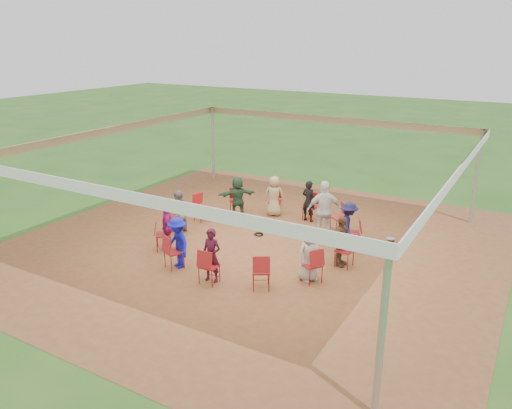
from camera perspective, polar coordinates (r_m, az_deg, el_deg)
The scene contains 29 objects.
ground at distance 14.36m, azimuth 0.22°, elevation -4.58°, with size 80.00×80.00×0.00m, color #2C5A1C.
dirt_patch at distance 14.36m, azimuth 0.22°, elevation -4.55°, with size 13.00×13.00×0.00m, color brown.
tent at distance 13.61m, azimuth 0.23°, elevation 4.65°, with size 10.33×10.33×3.00m.
chair_0 at distance 13.05m, azimuth 10.07°, elevation -5.19°, with size 0.42×0.44×0.90m, color maroon, non-canonical shape.
chair_1 at distance 14.21m, azimuth 10.95°, elevation -3.23°, with size 0.42×0.44×0.90m, color maroon, non-canonical shape.
chair_2 at distance 15.33m, azimuth 9.43°, elevation -1.50°, with size 0.42×0.44×0.90m, color maroon, non-canonical shape.
chair_3 at distance 16.19m, azimuth 6.26°, elevation -0.27°, with size 0.42×0.44×0.90m, color maroon, non-canonical shape.
chair_4 at distance 16.64m, azimuth 2.16°, elevation 0.35°, with size 0.42×0.44×0.90m, color maroon, non-canonical shape.
chair_5 at distance 16.61m, azimuth -2.21°, elevation 0.32°, with size 0.42×0.44×0.90m, color maroon, non-canonical shape.
chair_6 at distance 16.11m, azimuth -6.24°, elevation -0.37°, with size 0.42×0.44×0.90m, color maroon, non-canonical shape.
chair_7 at distance 15.21m, azimuth -9.26°, elevation -1.66°, with size 0.42×0.44×0.90m, color maroon, non-canonical shape.
chair_8 at distance 14.07m, azimuth -10.54°, elevation -3.42°, with size 0.42×0.44×0.90m, color maroon, non-canonical shape.
chair_9 at distance 12.92m, azimuth -9.36°, elevation -5.38°, with size 0.42×0.44×0.90m, color maroon, non-canonical shape.
chair_10 at distance 12.06m, azimuth -5.38°, elevation -7.01°, with size 0.42×0.44×0.90m, color maroon, non-canonical shape.
chair_11 at distance 11.76m, azimuth 0.58°, elevation -7.62°, with size 0.42×0.44×0.90m, color maroon, non-canonical shape.
chair_12 at distance 12.14m, azimuth 6.40°, elevation -6.88°, with size 0.42×0.44×0.90m, color maroon, non-canonical shape.
person_seated_0 at distance 13.00m, azimuth 9.65°, elevation -4.15°, with size 0.79×0.40×1.35m, color brown.
person_seated_1 at distance 14.12m, azimuth 10.52°, elevation -2.35°, with size 0.87×0.43×1.35m, color #17143B.
person_seated_2 at distance 16.02m, azimuth 6.05°, elevation 0.40°, with size 0.49×0.32×1.35m, color black.
person_seated_3 at distance 16.46m, azimuth 2.10°, elevation 0.98°, with size 0.66×0.37×1.35m, color tan.
person_seated_4 at distance 16.43m, azimuth -2.13°, elevation 0.95°, with size 1.25×0.47×1.35m, color #2B5237.
person_seated_5 at distance 15.08m, azimuth -8.90°, elevation -0.89°, with size 0.65×0.38×1.35m, color slate.
person_seated_6 at distance 13.98m, azimuth -10.11°, elevation -2.53°, with size 0.79×0.40×1.35m, color #991567.
person_seated_7 at distance 12.88m, azimuth -8.94°, elevation -4.33°, with size 0.87×0.43×1.35m, color #1117B0.
person_seated_8 at distance 12.06m, azimuth -5.11°, elevation -5.81°, with size 0.49×0.32×1.35m, color #3D0D1F.
person_seated_9 at distance 12.13m, azimuth 6.11°, elevation -5.69°, with size 0.66×0.37×1.35m, color #A7A094.
standing_person at distance 14.54m, azimuth 7.82°, elevation -0.70°, with size 1.04×0.53×1.77m, color silver.
cable_coil at distance 15.01m, azimuth 0.33°, elevation -3.45°, with size 0.31×0.31×0.03m.
laptop at distance 13.07m, azimuth 9.00°, elevation -4.17°, with size 0.29×0.35×0.23m.
Camera 1 is at (6.60, -11.45, 5.62)m, focal length 35.00 mm.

